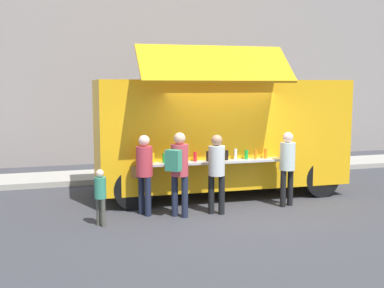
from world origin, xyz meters
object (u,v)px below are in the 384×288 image
food_truck_main (219,132)px  customer_front_ordering (217,167)px  trash_bin (322,154)px  customer_extra_browsing (287,162)px  customer_mid_with_backpack (179,166)px  child_near_queue (100,192)px  customer_rear_waiting (144,168)px

food_truck_main → customer_front_ordering: 2.02m
trash_bin → customer_front_ordering: bearing=-141.2°
trash_bin → customer_extra_browsing: size_ratio=0.56×
trash_bin → customer_mid_with_backpack: customer_mid_with_backpack is taller
customer_mid_with_backpack → child_near_queue: (-1.58, -0.14, -0.41)m
trash_bin → customer_extra_browsing: (-3.43, -3.98, 0.52)m
customer_extra_browsing → customer_front_ordering: bearing=78.5°
customer_rear_waiting → trash_bin: bearing=3.6°
customer_front_ordering → child_near_queue: 2.42m
trash_bin → customer_front_ordering: (-5.15, -4.14, 0.53)m
food_truck_main → customer_front_ordering: size_ratio=3.60×
trash_bin → customer_front_ordering: customer_front_ordering is taller
food_truck_main → customer_mid_with_backpack: 2.43m
trash_bin → child_near_queue: size_ratio=0.85×
customer_rear_waiting → food_truck_main: bearing=7.6°
trash_bin → customer_rear_waiting: 7.61m
food_truck_main → customer_front_ordering: bearing=-109.5°
customer_extra_browsing → trash_bin: bearing=-57.5°
trash_bin → customer_extra_browsing: customer_extra_browsing is taller
food_truck_main → customer_rear_waiting: size_ratio=3.60×
customer_front_ordering → customer_rear_waiting: 1.49m
customer_front_ordering → customer_mid_with_backpack: size_ratio=0.96×
food_truck_main → customer_rear_waiting: 2.65m
customer_mid_with_backpack → customer_extra_browsing: customer_mid_with_backpack is taller
customer_extra_browsing → child_near_queue: size_ratio=1.51×
customer_rear_waiting → customer_front_ordering: bearing=-40.6°
food_truck_main → trash_bin: 5.11m
customer_mid_with_backpack → customer_front_ordering: bearing=-46.8°
customer_front_ordering → customer_rear_waiting: bearing=105.9°
food_truck_main → child_near_queue: size_ratio=5.47×
trash_bin → customer_mid_with_backpack: size_ratio=0.54×
customer_extra_browsing → child_near_queue: customer_extra_browsing is taller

